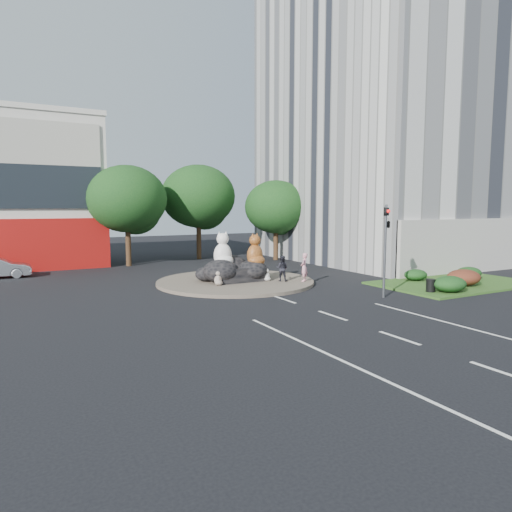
% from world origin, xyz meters
% --- Properties ---
extents(ground, '(120.00, 120.00, 0.00)m').
position_xyz_m(ground, '(0.00, 0.00, 0.00)').
color(ground, black).
rests_on(ground, ground).
extents(roundabout_island, '(10.00, 10.00, 0.20)m').
position_xyz_m(roundabout_island, '(0.00, 10.00, 0.10)').
color(roundabout_island, brown).
rests_on(roundabout_island, ground).
extents(rock_plinth, '(3.20, 2.60, 0.90)m').
position_xyz_m(rock_plinth, '(0.00, 10.00, 0.65)').
color(rock_plinth, black).
rests_on(rock_plinth, roundabout_island).
extents(office_tower, '(20.00, 20.00, 35.00)m').
position_xyz_m(office_tower, '(20.00, 16.00, 17.50)').
color(office_tower, silver).
rests_on(office_tower, ground).
extents(grass_verge, '(10.00, 6.00, 0.12)m').
position_xyz_m(grass_verge, '(12.00, 3.00, 0.06)').
color(grass_verge, '#2F4F1A').
rests_on(grass_verge, ground).
extents(tree_left, '(6.46, 6.46, 8.27)m').
position_xyz_m(tree_left, '(-3.93, 22.06, 5.25)').
color(tree_left, '#382314').
rests_on(tree_left, ground).
extents(tree_mid, '(6.84, 6.84, 8.76)m').
position_xyz_m(tree_mid, '(3.07, 24.06, 5.56)').
color(tree_mid, '#382314').
rests_on(tree_mid, ground).
extents(tree_right, '(5.70, 5.70, 7.30)m').
position_xyz_m(tree_right, '(9.07, 20.06, 4.63)').
color(tree_right, '#382314').
rests_on(tree_right, ground).
extents(hedge_near_green, '(2.00, 1.60, 0.90)m').
position_xyz_m(hedge_near_green, '(9.00, 1.00, 0.57)').
color(hedge_near_green, '#103314').
rests_on(hedge_near_green, grass_verge).
extents(hedge_red, '(2.20, 1.76, 0.99)m').
position_xyz_m(hedge_red, '(11.50, 2.00, 0.61)').
color(hedge_red, '#522416').
rests_on(hedge_red, grass_verge).
extents(hedge_mid_green, '(1.80, 1.44, 0.81)m').
position_xyz_m(hedge_mid_green, '(14.00, 3.50, 0.53)').
color(hedge_mid_green, '#103314').
rests_on(hedge_mid_green, grass_verge).
extents(hedge_back_green, '(1.60, 1.28, 0.72)m').
position_xyz_m(hedge_back_green, '(10.50, 4.80, 0.48)').
color(hedge_back_green, '#103314').
rests_on(hedge_back_green, grass_verge).
extents(traffic_light, '(0.44, 1.24, 5.00)m').
position_xyz_m(traffic_light, '(5.10, 2.00, 3.62)').
color(traffic_light, '#595B60').
rests_on(traffic_light, ground).
extents(street_lamp, '(2.34, 0.22, 8.06)m').
position_xyz_m(street_lamp, '(12.82, 8.00, 4.55)').
color(street_lamp, '#595B60').
rests_on(street_lamp, ground).
extents(cat_white, '(1.41, 1.23, 2.25)m').
position_xyz_m(cat_white, '(-0.78, 10.20, 2.22)').
color(cat_white, white).
rests_on(cat_white, rock_plinth).
extents(cat_tabby, '(1.58, 1.49, 2.13)m').
position_xyz_m(cat_tabby, '(1.14, 9.48, 2.16)').
color(cat_tabby, '#B35A25').
rests_on(cat_tabby, rock_plinth).
extents(kitten_calico, '(0.64, 0.58, 0.92)m').
position_xyz_m(kitten_calico, '(-1.74, 8.77, 0.66)').
color(kitten_calico, white).
rests_on(kitten_calico, roundabout_island).
extents(kitten_white, '(0.59, 0.55, 0.82)m').
position_xyz_m(kitten_white, '(1.62, 8.79, 0.61)').
color(kitten_white, silver).
rests_on(kitten_white, roundabout_island).
extents(pedestrian_pink, '(0.77, 0.75, 1.79)m').
position_xyz_m(pedestrian_pink, '(3.63, 7.56, 1.09)').
color(pedestrian_pink, pink).
rests_on(pedestrian_pink, roundabout_island).
extents(pedestrian_dark, '(0.99, 0.98, 1.62)m').
position_xyz_m(pedestrian_dark, '(2.43, 8.27, 1.01)').
color(pedestrian_dark, black).
rests_on(pedestrian_dark, roundabout_island).
extents(litter_bin, '(0.66, 0.66, 0.72)m').
position_xyz_m(litter_bin, '(8.08, 1.53, 0.48)').
color(litter_bin, black).
rests_on(litter_bin, grass_verge).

